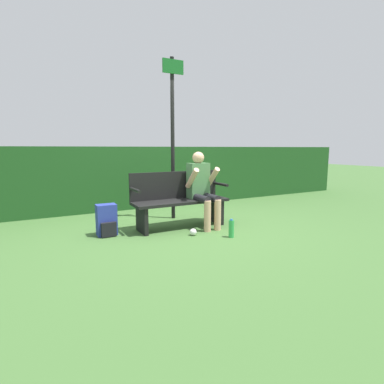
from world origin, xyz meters
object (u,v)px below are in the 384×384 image
at_px(water_bottle, 231,229).
at_px(parked_car, 139,161).
at_px(signpost, 173,131).
at_px(backpack, 107,221).
at_px(person_seated, 202,186).
at_px(park_bench, 179,199).

distance_m(water_bottle, parked_car, 12.33).
height_order(water_bottle, parked_car, parked_car).
bearing_deg(signpost, parked_car, 74.81).
height_order(backpack, water_bottle, backpack).
relative_size(person_seated, signpost, 0.43).
relative_size(park_bench, person_seated, 1.28).
xyz_separation_m(person_seated, backpack, (-1.54, 0.20, -0.46)).
distance_m(park_bench, parked_car, 11.52).
relative_size(water_bottle, signpost, 0.10).
height_order(person_seated, backpack, person_seated).
bearing_deg(water_bottle, backpack, 148.19).
xyz_separation_m(person_seated, signpost, (-0.18, 0.74, 0.94)).
distance_m(park_bench, water_bottle, 1.06).
height_order(park_bench, backpack, park_bench).
bearing_deg(water_bottle, signpost, 98.67).
distance_m(water_bottle, signpost, 2.15).
distance_m(person_seated, signpost, 1.21).
relative_size(backpack, parked_car, 0.12).
distance_m(person_seated, parked_car, 11.56).
relative_size(person_seated, backpack, 2.64).
relative_size(park_bench, signpost, 0.55).
relative_size(park_bench, backpack, 3.39).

